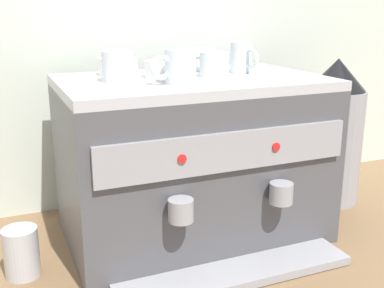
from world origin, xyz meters
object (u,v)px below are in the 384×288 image
espresso_machine (193,159)px  ceramic_cup_1 (201,59)px  ceramic_cup_0 (119,66)px  ceramic_cup_4 (213,64)px  milk_pitcher (21,252)px  coffee_grinder (333,132)px  ceramic_bowl_1 (167,69)px  ceramic_cup_3 (242,58)px  ceramic_bowl_0 (118,67)px  ceramic_cup_2 (178,67)px

espresso_machine → ceramic_cup_1: bearing=58.1°
espresso_machine → ceramic_cup_0: size_ratio=5.70×
ceramic_cup_4 → milk_pitcher: (-0.51, -0.05, -0.40)m
coffee_grinder → ceramic_bowl_1: bearing=-178.3°
espresso_machine → ceramic_cup_4: 0.26m
ceramic_cup_0 → ceramic_cup_1: (0.27, 0.12, -0.01)m
ceramic_cup_1 → ceramic_cup_3: (0.08, -0.10, 0.01)m
ceramic_bowl_0 → milk_pitcher: 0.52m
ceramic_bowl_1 → milk_pitcher: bearing=-167.7°
coffee_grinder → milk_pitcher: (-0.95, -0.10, -0.17)m
ceramic_cup_4 → coffee_grinder: ceramic_cup_4 is taller
ceramic_cup_0 → milk_pitcher: bearing=-167.3°
ceramic_cup_0 → coffee_grinder: size_ratio=0.26×
ceramic_cup_2 → ceramic_cup_4: 0.15m
espresso_machine → milk_pitcher: size_ratio=5.67×
ceramic_cup_4 → ceramic_bowl_0: ceramic_cup_4 is taller
coffee_grinder → ceramic_cup_4: bearing=-173.6°
ceramic_cup_2 → milk_pitcher: 0.56m
ceramic_cup_1 → ceramic_cup_3: size_ratio=0.94×
espresso_machine → milk_pitcher: 0.48m
espresso_machine → ceramic_cup_3: bearing=12.2°
ceramic_cup_0 → ceramic_cup_2: 0.15m
ceramic_cup_2 → espresso_machine: bearing=48.5°
ceramic_cup_1 → ceramic_bowl_1: bearing=-145.3°
ceramic_cup_4 → coffee_grinder: bearing=6.4°
ceramic_cup_2 → ceramic_bowl_0: 0.23m
espresso_machine → ceramic_cup_3: (0.16, 0.03, 0.26)m
ceramic_cup_4 → ceramic_cup_0: bearing=178.5°
ceramic_cup_0 → ceramic_cup_1: 0.30m
ceramic_cup_2 → ceramic_cup_4: (0.13, 0.08, -0.01)m
ceramic_cup_1 → ceramic_bowl_0: bearing=-179.0°
ceramic_cup_4 → milk_pitcher: size_ratio=0.84×
ceramic_cup_2 → ceramic_cup_3: size_ratio=1.12×
espresso_machine → coffee_grinder: size_ratio=1.47×
ceramic_cup_3 → ceramic_cup_1: bearing=129.4°
ceramic_cup_4 → ceramic_bowl_0: size_ratio=0.95×
ceramic_bowl_0 → milk_pitcher: ceramic_bowl_0 is taller
ceramic_bowl_0 → ceramic_bowl_1: (0.10, -0.09, -0.00)m
ceramic_bowl_1 → milk_pitcher: (-0.40, -0.09, -0.39)m
ceramic_cup_0 → ceramic_cup_2: size_ratio=1.02×
ceramic_bowl_0 → milk_pitcher: (-0.29, -0.18, -0.39)m
ceramic_cup_2 → ceramic_cup_3: 0.26m
ceramic_cup_3 → ceramic_bowl_0: bearing=164.1°
ceramic_cup_0 → ceramic_bowl_1: size_ratio=1.04×
ceramic_cup_1 → coffee_grinder: ceramic_cup_1 is taller
ceramic_cup_4 → ceramic_cup_1: bearing=79.3°
ceramic_cup_4 → milk_pitcher: ceramic_cup_4 is taller
espresso_machine → ceramic_cup_1: size_ratio=6.94×
ceramic_cup_1 → ceramic_bowl_1: (-0.14, -0.10, -0.01)m
espresso_machine → coffee_grinder: 0.50m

